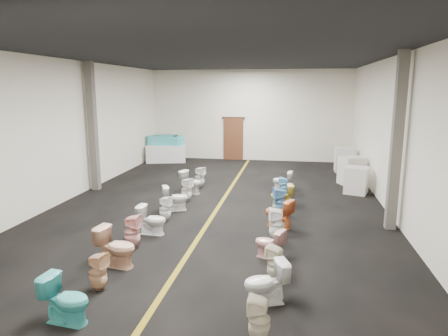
{
  "coord_description": "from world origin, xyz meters",
  "views": [
    {
      "loc": [
        2.2,
        -11.99,
        3.58
      ],
      "look_at": [
        -0.07,
        1.0,
        0.94
      ],
      "focal_mm": 32.0,
      "sensor_mm": 36.0,
      "label": 1
    }
  ],
  "objects_px": {
    "toilet_left_0": "(66,300)",
    "toilet_left_5": "(165,209)",
    "appliance_crate_c": "(348,169)",
    "toilet_right_1": "(266,283)",
    "bathtub": "(166,140)",
    "toilet_left_2": "(116,247)",
    "toilet_left_3": "(132,232)",
    "toilet_left_7": "(187,190)",
    "toilet_right_0": "(259,320)",
    "toilet_right_9": "(282,181)",
    "appliance_crate_a": "(356,180)",
    "toilet_right_3": "(269,243)",
    "display_table": "(166,153)",
    "toilet_right_4": "(277,224)",
    "toilet_left_6": "(175,198)",
    "toilet_left_4": "(152,220)",
    "toilet_right_5": "(279,213)",
    "appliance_crate_b": "(351,171)",
    "toilet_right_8": "(284,187)",
    "toilet_left_1": "(98,272)",
    "toilet_left_8": "(191,182)",
    "toilet_right_2": "(275,263)",
    "appliance_crate_d": "(344,160)",
    "toilet_right_6": "(280,202)",
    "toilet_right_7": "(282,195)",
    "toilet_left_9": "(200,177)"
  },
  "relations": [
    {
      "from": "appliance_crate_c",
      "to": "toilet_left_3",
      "type": "relative_size",
      "value": 0.99
    },
    {
      "from": "toilet_right_8",
      "to": "toilet_left_1",
      "type": "bearing_deg",
      "value": -15.19
    },
    {
      "from": "appliance_crate_c",
      "to": "toilet_right_1",
      "type": "relative_size",
      "value": 1.03
    },
    {
      "from": "toilet_left_5",
      "to": "toilet_left_6",
      "type": "xyz_separation_m",
      "value": [
        0.0,
        0.97,
        0.04
      ]
    },
    {
      "from": "appliance_crate_b",
      "to": "bathtub",
      "type": "bearing_deg",
      "value": 157.83
    },
    {
      "from": "appliance_crate_c",
      "to": "toilet_right_0",
      "type": "distance_m",
      "value": 11.54
    },
    {
      "from": "toilet_left_4",
      "to": "toilet_left_6",
      "type": "xyz_separation_m",
      "value": [
        0.01,
        1.98,
        0.02
      ]
    },
    {
      "from": "toilet_right_9",
      "to": "appliance_crate_a",
      "type": "bearing_deg",
      "value": 99.08
    },
    {
      "from": "display_table",
      "to": "toilet_right_4",
      "type": "height_order",
      "value": "display_table"
    },
    {
      "from": "toilet_right_2",
      "to": "toilet_right_9",
      "type": "relative_size",
      "value": 0.99
    },
    {
      "from": "toilet_right_0",
      "to": "toilet_right_3",
      "type": "bearing_deg",
      "value": -174.88
    },
    {
      "from": "toilet_right_1",
      "to": "toilet_right_9",
      "type": "distance_m",
      "value": 7.79
    },
    {
      "from": "toilet_left_6",
      "to": "toilet_right_7",
      "type": "xyz_separation_m",
      "value": [
        3.1,
        0.97,
        -0.04
      ]
    },
    {
      "from": "toilet_right_0",
      "to": "toilet_right_7",
      "type": "height_order",
      "value": "toilet_right_0"
    },
    {
      "from": "toilet_left_0",
      "to": "toilet_right_4",
      "type": "relative_size",
      "value": 0.97
    },
    {
      "from": "appliance_crate_b",
      "to": "toilet_left_2",
      "type": "distance_m",
      "value": 9.94
    },
    {
      "from": "appliance_crate_a",
      "to": "toilet_right_9",
      "type": "relative_size",
      "value": 1.31
    },
    {
      "from": "bathtub",
      "to": "toilet_left_2",
      "type": "relative_size",
      "value": 2.23
    },
    {
      "from": "bathtub",
      "to": "toilet_right_2",
      "type": "relative_size",
      "value": 2.67
    },
    {
      "from": "toilet_right_1",
      "to": "toilet_right_3",
      "type": "distance_m",
      "value": 1.87
    },
    {
      "from": "toilet_left_1",
      "to": "toilet_right_0",
      "type": "xyz_separation_m",
      "value": [
        2.98,
        -1.01,
        -0.0
      ]
    },
    {
      "from": "toilet_left_9",
      "to": "toilet_right_5",
      "type": "xyz_separation_m",
      "value": [
        3.02,
        -3.8,
        -0.01
      ]
    },
    {
      "from": "toilet_left_7",
      "to": "toilet_right_0",
      "type": "height_order",
      "value": "toilet_left_7"
    },
    {
      "from": "toilet_right_3",
      "to": "toilet_left_7",
      "type": "bearing_deg",
      "value": -122.05
    },
    {
      "from": "appliance_crate_c",
      "to": "toilet_right_3",
      "type": "bearing_deg",
      "value": -107.56
    },
    {
      "from": "appliance_crate_d",
      "to": "toilet_left_0",
      "type": "relative_size",
      "value": 1.38
    },
    {
      "from": "toilet_left_3",
      "to": "toilet_right_7",
      "type": "relative_size",
      "value": 1.13
    },
    {
      "from": "appliance_crate_b",
      "to": "toilet_left_6",
      "type": "bearing_deg",
      "value": -142.49
    },
    {
      "from": "toilet_left_4",
      "to": "toilet_left_7",
      "type": "xyz_separation_m",
      "value": [
        0.07,
        3.01,
        0.02
      ]
    },
    {
      "from": "display_table",
      "to": "toilet_right_9",
      "type": "height_order",
      "value": "display_table"
    },
    {
      "from": "bathtub",
      "to": "toilet_left_4",
      "type": "height_order",
      "value": "bathtub"
    },
    {
      "from": "bathtub",
      "to": "toilet_right_3",
      "type": "xyz_separation_m",
      "value": [
        5.76,
        -10.65,
        -0.74
      ]
    },
    {
      "from": "toilet_right_6",
      "to": "toilet_right_8",
      "type": "xyz_separation_m",
      "value": [
        0.07,
        1.98,
        -0.06
      ]
    },
    {
      "from": "toilet_left_8",
      "to": "toilet_right_3",
      "type": "distance_m",
      "value": 5.79
    },
    {
      "from": "toilet_left_5",
      "to": "toilet_right_1",
      "type": "distance_m",
      "value": 4.89
    },
    {
      "from": "toilet_right_8",
      "to": "toilet_left_2",
      "type": "bearing_deg",
      "value": -19.42
    },
    {
      "from": "toilet_left_5",
      "to": "toilet_right_4",
      "type": "relative_size",
      "value": 0.87
    },
    {
      "from": "toilet_left_3",
      "to": "toilet_right_9",
      "type": "height_order",
      "value": "toilet_left_3"
    },
    {
      "from": "bathtub",
      "to": "toilet_left_3",
      "type": "distance_m",
      "value": 10.99
    },
    {
      "from": "toilet_right_6",
      "to": "toilet_right_7",
      "type": "distance_m",
      "value": 0.95
    },
    {
      "from": "toilet_left_4",
      "to": "toilet_right_5",
      "type": "height_order",
      "value": "toilet_right_5"
    },
    {
      "from": "display_table",
      "to": "toilet_right_6",
      "type": "bearing_deg",
      "value": -52.58
    },
    {
      "from": "bathtub",
      "to": "toilet_left_3",
      "type": "bearing_deg",
      "value": -78.53
    },
    {
      "from": "appliance_crate_c",
      "to": "toilet_left_8",
      "type": "bearing_deg",
      "value": -149.16
    },
    {
      "from": "toilet_left_0",
      "to": "toilet_left_5",
      "type": "height_order",
      "value": "toilet_left_0"
    },
    {
      "from": "toilet_right_5",
      "to": "toilet_right_7",
      "type": "bearing_deg",
      "value": -158.3
    },
    {
      "from": "toilet_left_0",
      "to": "toilet_right_2",
      "type": "height_order",
      "value": "toilet_left_0"
    },
    {
      "from": "toilet_left_2",
      "to": "appliance_crate_d",
      "type": "bearing_deg",
      "value": -20.94
    },
    {
      "from": "appliance_crate_c",
      "to": "toilet_left_2",
      "type": "relative_size",
      "value": 0.93
    },
    {
      "from": "toilet_right_2",
      "to": "toilet_right_0",
      "type": "bearing_deg",
      "value": 18.36
    }
  ]
}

